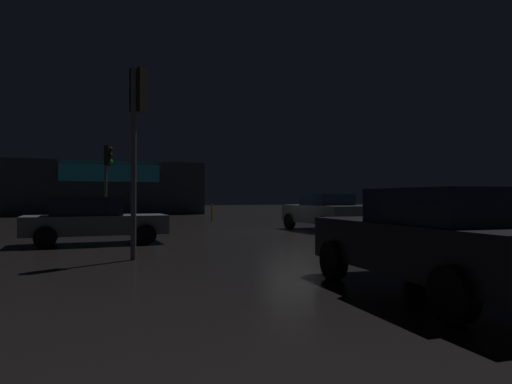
% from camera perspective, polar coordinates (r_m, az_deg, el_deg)
% --- Properties ---
extents(ground_plane, '(120.00, 120.00, 0.00)m').
position_cam_1_polar(ground_plane, '(19.39, 4.57, -4.83)').
color(ground_plane, black).
extents(store_building, '(14.93, 8.69, 4.24)m').
position_cam_1_polar(store_building, '(41.52, -17.84, 0.38)').
color(store_building, '#33383D').
rests_on(store_building, ground).
extents(traffic_signal_main, '(0.43, 0.42, 4.40)m').
position_cam_1_polar(traffic_signal_main, '(11.16, -14.36, 8.81)').
color(traffic_signal_main, '#595B60').
rests_on(traffic_signal_main, ground).
extents(traffic_signal_cross_left, '(0.42, 0.42, 3.98)m').
position_cam_1_polar(traffic_signal_cross_left, '(24.23, -17.75, 2.80)').
color(traffic_signal_cross_left, '#595B60').
rests_on(traffic_signal_cross_left, ground).
extents(car_near, '(4.13, 1.90, 1.43)m').
position_cam_1_polar(car_near, '(14.90, -19.32, -3.24)').
color(car_near, slate).
rests_on(car_near, ground).
extents(car_far, '(2.21, 4.57, 1.55)m').
position_cam_1_polar(car_far, '(7.33, 21.07, -5.49)').
color(car_far, black).
rests_on(car_far, ground).
extents(car_crossing, '(2.12, 4.36, 1.55)m').
position_cam_1_polar(car_crossing, '(19.73, 8.37, -2.41)').
color(car_crossing, slate).
rests_on(car_crossing, ground).
extents(bollard_kerb_a, '(0.12, 0.12, 0.99)m').
position_cam_1_polar(bollard_kerb_a, '(27.97, -5.43, -2.52)').
color(bollard_kerb_a, gold).
rests_on(bollard_kerb_a, ground).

